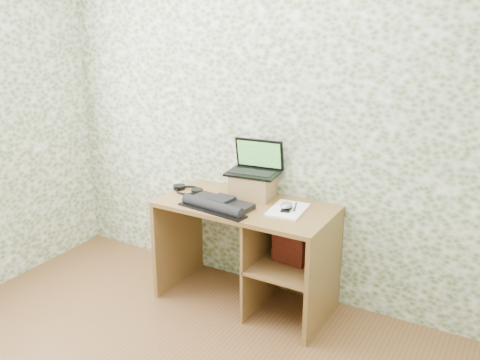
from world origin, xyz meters
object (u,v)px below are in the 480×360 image
Objects in this scene: keyboard at (218,204)px; notepad at (288,210)px; desk at (258,241)px; laptop at (255,165)px; riser at (253,186)px.

notepad is at bearing 29.63° from keyboard.
keyboard reaches higher than desk.
laptop reaches higher than notepad.
keyboard is 1.67× the size of notepad.
laptop is at bearing 90.00° from riser.
laptop is 1.22× the size of notepad.
riser is 0.32m from keyboard.
desk is 2.30× the size of keyboard.
desk is at bearing 48.01° from keyboard.
laptop is (-0.11, 0.15, 0.49)m from desk.
riser is at bearing 155.02° from notepad.
notepad is (0.33, -0.16, -0.22)m from laptop.
laptop reaches higher than desk.
laptop reaches higher than keyboard.
desk is at bearing 174.17° from notepad.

